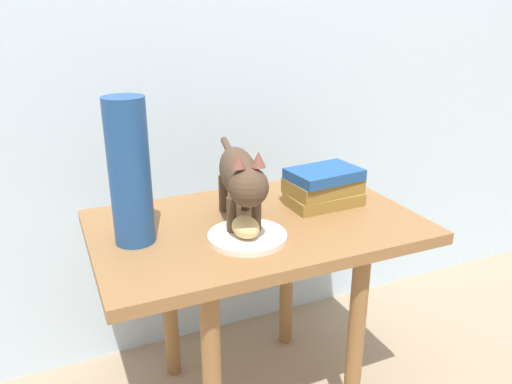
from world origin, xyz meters
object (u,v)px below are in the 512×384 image
(plate, at_px, (247,237))
(green_vase, at_px, (130,173))
(side_table, at_px, (256,250))
(bread_roll, at_px, (246,227))
(cat, at_px, (240,176))
(book_stack, at_px, (324,187))

(plate, bearing_deg, green_vase, 158.40)
(side_table, bearing_deg, bread_roll, -124.93)
(cat, xyz_separation_m, green_vase, (-0.26, 0.02, 0.04))
(plate, height_order, green_vase, green_vase)
(bread_roll, distance_m, book_stack, 0.32)
(bread_roll, bearing_deg, green_vase, 154.83)
(plate, relative_size, green_vase, 0.55)
(plate, bearing_deg, bread_roll, -126.57)
(bread_roll, height_order, book_stack, book_stack)
(plate, relative_size, cat, 0.40)
(book_stack, bearing_deg, cat, -170.64)
(plate, xyz_separation_m, cat, (0.01, 0.08, 0.13))
(green_vase, bearing_deg, side_table, -1.47)
(cat, bearing_deg, side_table, 14.16)
(side_table, height_order, cat, cat)
(green_vase, bearing_deg, bread_roll, -25.17)
(plate, xyz_separation_m, bread_roll, (-0.01, -0.01, 0.03))
(side_table, height_order, book_stack, book_stack)
(bread_roll, relative_size, green_vase, 0.24)
(side_table, distance_m, green_vase, 0.40)
(side_table, distance_m, plate, 0.14)
(side_table, relative_size, bread_roll, 10.33)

